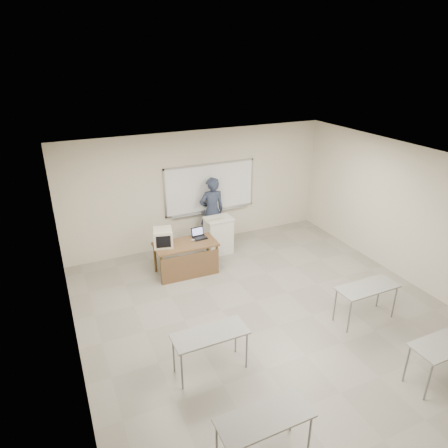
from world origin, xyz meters
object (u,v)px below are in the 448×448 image
instructor_desk (187,254)px  keyboard (215,220)px  laptop (199,235)px  crt_monitor (163,237)px  podium (219,235)px  mouse (193,240)px  whiteboard (210,188)px  presenter (212,211)px

instructor_desk → keyboard: (0.94, 0.59, 0.42)m
instructor_desk → laptop: bearing=35.2°
crt_monitor → podium: bearing=31.0°
mouse → podium: bearing=47.8°
crt_monitor → mouse: (0.67, -0.08, -0.17)m
instructor_desk → laptop: 0.55m
whiteboard → mouse: 1.80m
keyboard → presenter: 0.72m
keyboard → presenter: presenter is taller
laptop → presenter: size_ratio=0.17×
crt_monitor → presenter: size_ratio=0.26×
whiteboard → keyboard: 1.06m
whiteboard → crt_monitor: 2.15m
podium → mouse: 1.09m
whiteboard → instructor_desk: 2.12m
whiteboard → mouse: (-1.00, -1.32, -0.71)m
laptop → podium: bearing=29.0°
instructor_desk → mouse: (0.20, 0.16, 0.23)m
crt_monitor → keyboard: 1.46m
whiteboard → podium: (-0.11, -0.77, -1.00)m
whiteboard → laptop: size_ratio=8.03×
whiteboard → crt_monitor: whiteboard is taller
mouse → crt_monitor: bearing=-170.2°
mouse → presenter: presenter is taller
podium → crt_monitor: size_ratio=2.02×
whiteboard → laptop: bearing=-123.4°
instructor_desk → presenter: presenter is taller
crt_monitor → presenter: bearing=46.7°
laptop → keyboard: size_ratio=0.65×
instructor_desk → presenter: size_ratio=0.78×
crt_monitor → keyboard: (1.41, 0.35, 0.02)m
instructor_desk → mouse: 0.34m
whiteboard → laptop: 1.60m
whiteboard → crt_monitor: size_ratio=5.27×
instructor_desk → mouse: bearing=40.5°
crt_monitor → mouse: bearing=7.7°
whiteboard → presenter: 0.60m
podium → presenter: presenter is taller
whiteboard → laptop: (-0.80, -1.21, -0.68)m
keyboard → presenter: bearing=68.4°
keyboard → presenter: (0.22, 0.69, -0.05)m
instructor_desk → podium: 1.31m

